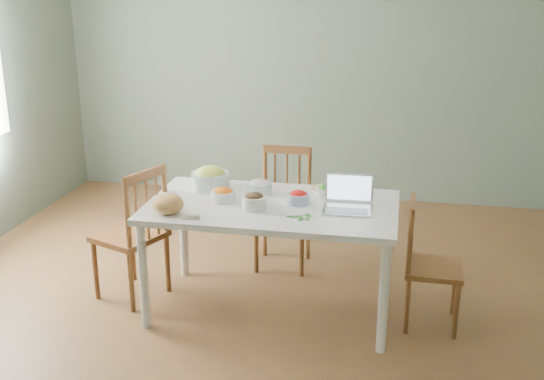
% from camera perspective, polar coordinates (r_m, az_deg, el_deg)
% --- Properties ---
extents(floor, '(5.00, 5.00, 0.00)m').
position_cam_1_polar(floor, '(4.86, -1.68, -9.67)').
color(floor, brown).
rests_on(floor, ground).
extents(wall_back, '(5.00, 0.00, 2.70)m').
position_cam_1_polar(wall_back, '(6.81, 2.97, 10.45)').
color(wall_back, slate).
rests_on(wall_back, ground).
extents(wall_front, '(5.00, 0.00, 2.70)m').
position_cam_1_polar(wall_front, '(2.15, -17.16, -8.13)').
color(wall_front, slate).
rests_on(wall_front, ground).
extents(dining_table, '(1.67, 0.94, 0.78)m').
position_cam_1_polar(dining_table, '(4.61, 0.00, -5.82)').
color(dining_table, white).
rests_on(dining_table, floor).
extents(chair_far, '(0.42, 0.40, 0.95)m').
position_cam_1_polar(chair_far, '(5.26, 0.93, -1.73)').
color(chair_far, '#542A13').
rests_on(chair_far, floor).
extents(chair_left, '(0.55, 0.56, 0.99)m').
position_cam_1_polar(chair_left, '(4.88, -12.10, -3.57)').
color(chair_left, '#542A13').
rests_on(chair_left, floor).
extents(chair_right, '(0.37, 0.39, 0.87)m').
position_cam_1_polar(chair_right, '(4.53, 13.70, -6.26)').
color(chair_right, '#542A13').
rests_on(chair_right, floor).
extents(bread_boule, '(0.25, 0.25, 0.13)m').
position_cam_1_polar(bread_boule, '(4.33, -8.88, -1.18)').
color(bread_boule, tan).
rests_on(bread_boule, dining_table).
extents(butter_stick, '(0.11, 0.05, 0.03)m').
position_cam_1_polar(butter_stick, '(4.23, -6.89, -2.31)').
color(butter_stick, beige).
rests_on(butter_stick, dining_table).
extents(bowl_squash, '(0.31, 0.31, 0.16)m').
position_cam_1_polar(bowl_squash, '(4.78, -5.30, 1.05)').
color(bowl_squash, '#D7D55F').
rests_on(bowl_squash, dining_table).
extents(bowl_carrot, '(0.20, 0.20, 0.09)m').
position_cam_1_polar(bowl_carrot, '(4.52, -4.19, -0.40)').
color(bowl_carrot, '#E15116').
rests_on(bowl_carrot, dining_table).
extents(bowl_onion, '(0.22, 0.22, 0.09)m').
position_cam_1_polar(bowl_onion, '(4.68, -1.07, 0.32)').
color(bowl_onion, silver).
rests_on(bowl_onion, dining_table).
extents(bowl_mushroom, '(0.16, 0.16, 0.11)m').
position_cam_1_polar(bowl_mushroom, '(4.37, -1.55, -0.94)').
color(bowl_mushroom, black).
rests_on(bowl_mushroom, dining_table).
extents(bowl_redpep, '(0.19, 0.19, 0.09)m').
position_cam_1_polar(bowl_redpep, '(4.47, 2.25, -0.63)').
color(bowl_redpep, '#B90019').
rests_on(bowl_redpep, dining_table).
extents(bowl_broccoli, '(0.19, 0.19, 0.09)m').
position_cam_1_polar(bowl_broccoli, '(4.60, 4.71, -0.08)').
color(bowl_broccoli, '#0C5012').
rests_on(bowl_broccoli, dining_table).
extents(flatbread, '(0.22, 0.22, 0.02)m').
position_cam_1_polar(flatbread, '(4.75, 4.63, 0.04)').
color(flatbread, beige).
rests_on(flatbread, dining_table).
extents(basil_bunch, '(0.18, 0.18, 0.02)m').
position_cam_1_polar(basil_bunch, '(4.23, 2.31, -2.23)').
color(basil_bunch, '#216D23').
rests_on(basil_bunch, dining_table).
extents(laptop, '(0.33, 0.27, 0.22)m').
position_cam_1_polar(laptop, '(4.33, 6.53, -0.42)').
color(laptop, silver).
rests_on(laptop, dining_table).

